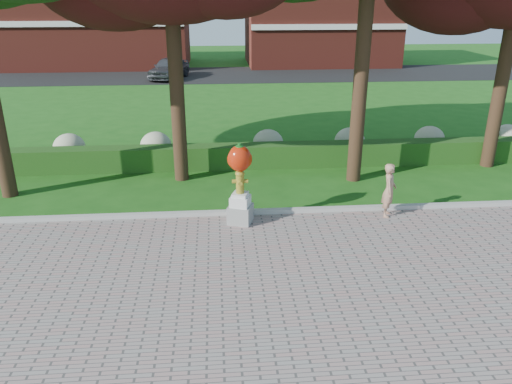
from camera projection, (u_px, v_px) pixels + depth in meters
The scene contains 10 objects.
ground at pixel (260, 273), 10.70m from camera, with size 100.00×100.00×0.00m, color #1B5314.
curb at pixel (250, 213), 13.45m from camera, with size 40.00×0.18×0.15m, color #ADADA5.
lawn_hedge at pixel (242, 156), 17.03m from camera, with size 24.00×0.70×0.80m, color #154614.
hydrangea_row at pixel (256, 143), 17.94m from camera, with size 20.10×1.10×0.99m.
street at pixel (226, 75), 36.61m from camera, with size 50.00×8.00×0.02m, color black.
building_left at pixel (99, 21), 40.11m from camera, with size 14.00×8.00×7.00m, color maroon.
building_right at pixel (319, 24), 41.58m from camera, with size 12.00×8.00×6.40m, color maroon.
hydrant_sculpture at pixel (240, 182), 12.56m from camera, with size 0.73×0.73×2.13m.
woman at pixel (389, 190), 13.09m from camera, with size 0.53×0.35×1.45m, color tan.
parked_car at pixel (169, 68), 34.64m from camera, with size 1.74×4.33×1.47m, color #3B3D42.
Camera 1 is at (-0.84, -9.25, 5.58)m, focal length 35.00 mm.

